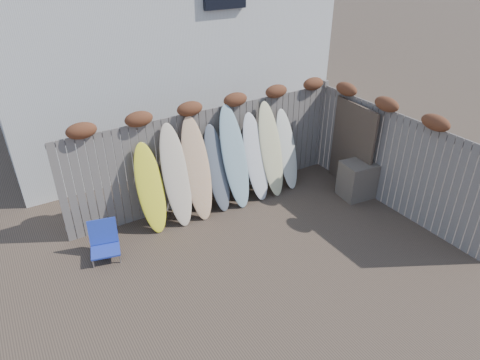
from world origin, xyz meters
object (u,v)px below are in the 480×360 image
beach_chair (104,241)px  surfboard_0 (150,189)px  lattice_panel (352,146)px  wooden_crate (358,180)px

beach_chair → surfboard_0: 1.24m
lattice_panel → surfboard_0: size_ratio=1.08×
surfboard_0 → wooden_crate: bearing=-15.6°
beach_chair → surfboard_0: bearing=19.2°
surfboard_0 → beach_chair: bearing=-160.0°
beach_chair → wooden_crate: wooden_crate is taller
wooden_crate → beach_chair: bearing=170.7°
lattice_panel → surfboard_0: bearing=174.7°
wooden_crate → surfboard_0: (-4.16, 1.22, 0.45)m
beach_chair → surfboard_0: surfboard_0 is taller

